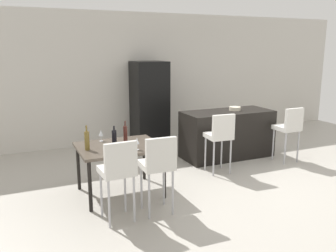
# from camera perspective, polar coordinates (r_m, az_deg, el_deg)

# --- Properties ---
(ground_plane) EXTENTS (10.00, 10.00, 0.00)m
(ground_plane) POSITION_cam_1_polar(r_m,az_deg,el_deg) (6.21, 10.80, -7.77)
(ground_plane) COLOR #ADA89E
(back_wall) EXTENTS (10.00, 0.12, 2.90)m
(back_wall) POSITION_cam_1_polar(r_m,az_deg,el_deg) (8.46, -0.45, 7.91)
(back_wall) COLOR beige
(back_wall) RESTS_ON ground_plane
(kitchen_island) EXTENTS (1.78, 0.76, 0.92)m
(kitchen_island) POSITION_cam_1_polar(r_m,az_deg,el_deg) (7.09, 9.50, -1.28)
(kitchen_island) COLOR black
(kitchen_island) RESTS_ON ground_plane
(bar_chair_left) EXTENTS (0.43, 0.43, 1.05)m
(bar_chair_left) POSITION_cam_1_polar(r_m,az_deg,el_deg) (6.06, 8.40, -1.27)
(bar_chair_left) COLOR silver
(bar_chair_left) RESTS_ON ground_plane
(bar_chair_middle) EXTENTS (0.40, 0.40, 1.05)m
(bar_chair_middle) POSITION_cam_1_polar(r_m,az_deg,el_deg) (6.98, 18.97, -0.00)
(bar_chair_middle) COLOR silver
(bar_chair_middle) RESTS_ON ground_plane
(dining_table) EXTENTS (1.18, 0.95, 0.74)m
(dining_table) POSITION_cam_1_polar(r_m,az_deg,el_deg) (5.20, -7.83, -3.89)
(dining_table) COLOR #4C4238
(dining_table) RESTS_ON ground_plane
(dining_chair_near) EXTENTS (0.42, 0.42, 1.05)m
(dining_chair_near) POSITION_cam_1_polar(r_m,az_deg,el_deg) (4.36, -8.03, -6.77)
(dining_chair_near) COLOR silver
(dining_chair_near) RESTS_ON ground_plane
(dining_chair_far) EXTENTS (0.42, 0.42, 1.05)m
(dining_chair_far) POSITION_cam_1_polar(r_m,az_deg,el_deg) (4.52, -1.58, -5.93)
(dining_chair_far) COLOR silver
(dining_chair_far) RESTS_ON ground_plane
(wine_bottle_end) EXTENTS (0.07, 0.07, 0.35)m
(wine_bottle_end) POSITION_cam_1_polar(r_m,az_deg,el_deg) (5.01, -12.93, -2.27)
(wine_bottle_end) COLOR brown
(wine_bottle_end) RESTS_ON dining_table
(wine_bottle_right) EXTENTS (0.07, 0.07, 0.27)m
(wine_bottle_right) POSITION_cam_1_polar(r_m,az_deg,el_deg) (5.26, -8.66, -1.73)
(wine_bottle_right) COLOR black
(wine_bottle_right) RESTS_ON dining_table
(wine_bottle_near) EXTENTS (0.06, 0.06, 0.31)m
(wine_bottle_near) POSITION_cam_1_polar(r_m,az_deg,el_deg) (5.41, -6.89, -1.14)
(wine_bottle_near) COLOR #471E19
(wine_bottle_near) RESTS_ON dining_table
(wine_glass_left) EXTENTS (0.07, 0.07, 0.17)m
(wine_glass_left) POSITION_cam_1_polar(r_m,az_deg,el_deg) (4.92, -5.03, -2.43)
(wine_glass_left) COLOR silver
(wine_glass_left) RESTS_ON dining_table
(wine_glass_middle) EXTENTS (0.07, 0.07, 0.17)m
(wine_glass_middle) POSITION_cam_1_polar(r_m,az_deg,el_deg) (5.44, -10.76, -1.15)
(wine_glass_middle) COLOR silver
(wine_glass_middle) RESTS_ON dining_table
(refrigerator) EXTENTS (0.72, 0.68, 1.84)m
(refrigerator) POSITION_cam_1_polar(r_m,az_deg,el_deg) (7.90, -3.01, 3.69)
(refrigerator) COLOR black
(refrigerator) RESTS_ON ground_plane
(fruit_bowl) EXTENTS (0.22, 0.22, 0.07)m
(fruit_bowl) POSITION_cam_1_polar(r_m,az_deg,el_deg) (7.10, 10.73, 2.78)
(fruit_bowl) COLOR beige
(fruit_bowl) RESTS_ON kitchen_island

